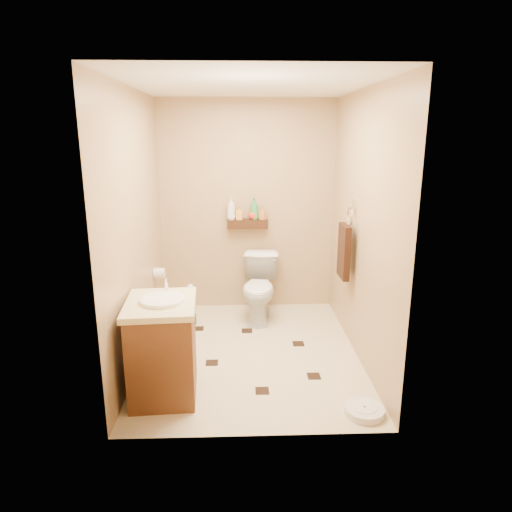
{
  "coord_description": "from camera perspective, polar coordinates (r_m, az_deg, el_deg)",
  "views": [
    {
      "loc": [
        -0.09,
        -3.96,
        2.01
      ],
      "look_at": [
        0.06,
        0.25,
        0.88
      ],
      "focal_mm": 32.0,
      "sensor_mm": 36.0,
      "label": 1
    }
  ],
  "objects": [
    {
      "name": "bathroom_scale",
      "position": [
        3.65,
        13.39,
        -18.28
      ],
      "size": [
        0.36,
        0.36,
        0.06
      ],
      "rotation": [
        0.0,
        0.0,
        0.27
      ],
      "color": "white",
      "rests_on": "ground"
    },
    {
      "name": "ground",
      "position": [
        4.44,
        -0.71,
        -11.92
      ],
      "size": [
        2.5,
        2.5,
        0.0
      ],
      "primitive_type": "plane",
      "color": "beige",
      "rests_on": "ground"
    },
    {
      "name": "towel_ring",
      "position": [
        4.46,
        10.99,
        0.89
      ],
      "size": [
        0.12,
        0.3,
        0.76
      ],
      "color": "silver",
      "rests_on": "wall_right"
    },
    {
      "name": "wall_front",
      "position": [
        2.83,
        -0.16,
        -1.62
      ],
      "size": [
        2.0,
        0.04,
        2.4
      ],
      "primitive_type": "cube",
      "color": "tan",
      "rests_on": "ground"
    },
    {
      "name": "bottle_c",
      "position": [
        5.21,
        -0.39,
        5.34
      ],
      "size": [
        0.13,
        0.13,
        0.14
      ],
      "primitive_type": "imported",
      "rotation": [
        0.0,
        0.0,
        2.91
      ],
      "color": "red",
      "rests_on": "wall_shelf"
    },
    {
      "name": "bottle_a",
      "position": [
        5.19,
        -3.13,
        5.97
      ],
      "size": [
        0.14,
        0.14,
        0.26
      ],
      "primitive_type": "imported",
      "rotation": [
        0.0,
        0.0,
        0.97
      ],
      "color": "silver",
      "rests_on": "wall_shelf"
    },
    {
      "name": "floor_accents",
      "position": [
        4.42,
        -0.32,
        -12.03
      ],
      "size": [
        1.18,
        1.35,
        0.01
      ],
      "color": "black",
      "rests_on": "ground"
    },
    {
      "name": "wall_shelf",
      "position": [
        5.22,
        -1.06,
        4.06
      ],
      "size": [
        0.46,
        0.14,
        0.1
      ],
      "primitive_type": "cube",
      "color": "#381F0F",
      "rests_on": "wall_back"
    },
    {
      "name": "ceiling",
      "position": [
        3.98,
        -0.83,
        20.62
      ],
      "size": [
        2.0,
        2.5,
        0.02
      ],
      "primitive_type": "cube",
      "color": "silver",
      "rests_on": "wall_back"
    },
    {
      "name": "bottle_b",
      "position": [
        5.2,
        -2.13,
        5.46
      ],
      "size": [
        0.07,
        0.07,
        0.16
      ],
      "primitive_type": "imported",
      "rotation": [
        0.0,
        0.0,
        6.28
      ],
      "color": "gold",
      "rests_on": "wall_shelf"
    },
    {
      "name": "vanity",
      "position": [
        3.7,
        -11.56,
        -11.08
      ],
      "size": [
        0.57,
        0.67,
        0.9
      ],
      "rotation": [
        0.0,
        0.0,
        0.07
      ],
      "color": "brown",
      "rests_on": "ground"
    },
    {
      "name": "wall_back",
      "position": [
        5.27,
        -1.09,
        6.14
      ],
      "size": [
        2.0,
        0.04,
        2.4
      ],
      "primitive_type": "cube",
      "color": "tan",
      "rests_on": "ground"
    },
    {
      "name": "wall_left",
      "position": [
        4.14,
        -14.75,
        3.22
      ],
      "size": [
        0.04,
        2.5,
        2.4
      ],
      "primitive_type": "cube",
      "color": "tan",
      "rests_on": "ground"
    },
    {
      "name": "bottle_e",
      "position": [
        5.21,
        0.87,
        5.45
      ],
      "size": [
        0.1,
        0.1,
        0.15
      ],
      "primitive_type": "imported",
      "rotation": [
        0.0,
        0.0,
        5.59
      ],
      "color": "#C57C41",
      "rests_on": "wall_shelf"
    },
    {
      "name": "bottle_d",
      "position": [
        5.2,
        -0.23,
        5.94
      ],
      "size": [
        0.13,
        0.13,
        0.25
      ],
      "primitive_type": "imported",
      "rotation": [
        0.0,
        0.0,
        5.83
      ],
      "color": "green",
      "rests_on": "wall_shelf"
    },
    {
      "name": "toilet_brush",
      "position": [
        5.03,
        -8.1,
        -6.74
      ],
      "size": [
        0.11,
        0.11,
        0.46
      ],
      "color": "#196560",
      "rests_on": "ground"
    },
    {
      "name": "toilet_paper",
      "position": [
        4.89,
        -12.01,
        -2.09
      ],
      "size": [
        0.12,
        0.11,
        0.12
      ],
      "color": "white",
      "rests_on": "wall_left"
    },
    {
      "name": "toilet",
      "position": [
        5.07,
        0.45,
        -4.05
      ],
      "size": [
        0.48,
        0.74,
        0.71
      ],
      "primitive_type": "imported",
      "rotation": [
        0.0,
        0.0,
        -0.12
      ],
      "color": "white",
      "rests_on": "ground"
    },
    {
      "name": "wall_right",
      "position": [
        4.19,
        13.08,
        3.45
      ],
      "size": [
        0.04,
        2.5,
        2.4
      ],
      "primitive_type": "cube",
      "color": "tan",
      "rests_on": "ground"
    }
  ]
}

